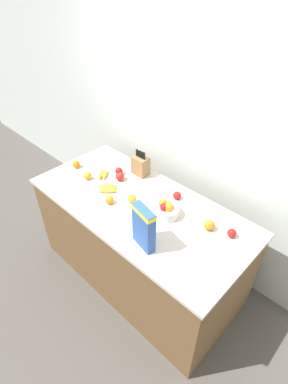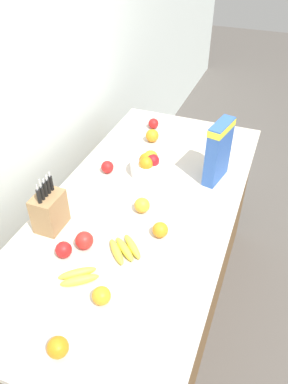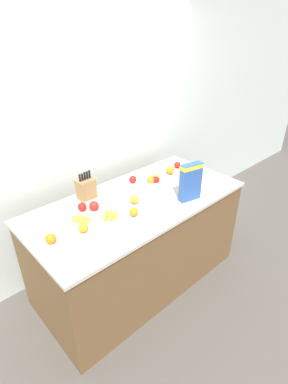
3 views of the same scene
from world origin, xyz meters
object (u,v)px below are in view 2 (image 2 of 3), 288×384
orange_mid_left (142,205)px  banana_bunch_left (125,249)px  orange_front_center (58,347)px  fruit_bowl (149,165)px  cereal_box (219,150)px  apple_near_bananas (153,124)px  apple_middle (107,167)px  apple_by_knife_block (84,240)px  orange_mid_right (160,230)px  knife_block (49,211)px  banana_bunch_right (79,277)px  apple_front (64,250)px  orange_near_bowl (101,296)px  orange_front_right (152,136)px

orange_mid_left → banana_bunch_left: bearing=-174.4°
banana_bunch_left → orange_mid_left: (0.28, 0.03, 0.02)m
orange_front_center → fruit_bowl: bearing=4.5°
cereal_box → apple_near_bananas: (0.41, 0.51, -0.15)m
banana_bunch_left → apple_middle: (0.52, 0.33, 0.02)m
apple_near_bananas → apple_middle: size_ratio=0.98×
apple_by_knife_block → apple_middle: apple_by_knife_block is taller
cereal_box → orange_mid_right: bearing=177.9°
knife_block → banana_bunch_right: knife_block is taller
banana_bunch_right → apple_near_bananas: (1.29, 0.15, 0.02)m
banana_bunch_left → apple_near_bananas: (1.09, 0.26, 0.02)m
banana_bunch_left → banana_bunch_right: (-0.21, 0.11, 0.00)m
apple_near_bananas → apple_middle: 0.57m
banana_bunch_left → apple_by_knife_block: apple_by_knife_block is taller
banana_bunch_left → orange_front_center: orange_front_center is taller
apple_near_bananas → apple_front: size_ratio=0.95×
fruit_bowl → apple_middle: bearing=107.4°
cereal_box → apple_middle: (-0.16, 0.57, -0.15)m
apple_front → orange_near_bowl: size_ratio=0.99×
banana_bunch_left → orange_mid_right: bearing=-36.7°
banana_bunch_left → apple_near_bananas: apple_near_bananas is taller
fruit_bowl → apple_front: (-0.70, 0.13, -0.02)m
apple_middle → orange_mid_left: 0.39m
banana_bunch_right → orange_mid_left: bearing=-10.0°
banana_bunch_left → orange_near_bowl: orange_near_bowl is taller
apple_near_bananas → orange_front_center: 1.61m
apple_near_bananas → apple_middle: (-0.57, 0.06, 0.00)m
knife_block → apple_middle: knife_block is taller
apple_by_knife_block → orange_mid_left: size_ratio=1.05×
apple_by_knife_block → orange_near_bowl: (-0.23, -0.20, -0.00)m
orange_mid_left → orange_front_right: bearing=16.0°
fruit_bowl → apple_front: 0.71m
apple_near_bananas → orange_mid_left: size_ratio=0.90×
cereal_box → apple_near_bananas: 0.67m
cereal_box → banana_bunch_right: cereal_box is taller
banana_bunch_left → orange_front_center: (-0.50, 0.02, 0.02)m
banana_bunch_right → apple_near_bananas: 1.30m
orange_mid_right → apple_front: bearing=127.3°
knife_block → fruit_bowl: bearing=-26.2°
orange_front_center → apple_front: bearing=28.3°
banana_bunch_left → apple_middle: apple_middle is taller
banana_bunch_right → orange_mid_left: orange_mid_left is taller
cereal_box → banana_bunch_left: size_ratio=1.78×
banana_bunch_left → orange_front_right: size_ratio=2.31×
apple_front → apple_middle: bearing=8.6°
cereal_box → orange_near_bowl: bearing=178.8°
apple_by_knife_block → apple_near_bananas: apple_by_knife_block is taller
cereal_box → fruit_bowl: bearing=116.5°
fruit_bowl → banana_bunch_left: (-0.59, -0.11, -0.04)m
orange_front_right → apple_front: bearing=178.8°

